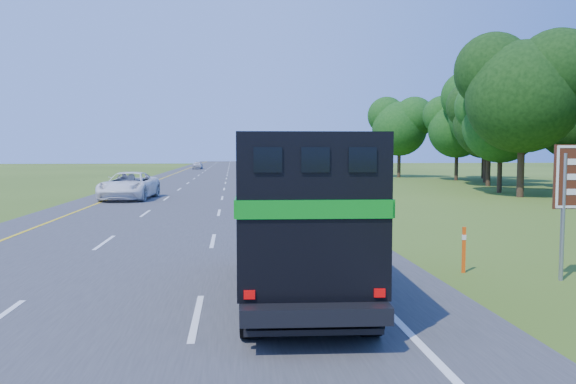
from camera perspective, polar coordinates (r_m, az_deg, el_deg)
name	(u,v)px	position (r m, az deg, el deg)	size (l,w,h in m)	color
road	(204,187)	(49.59, -8.57, 0.50)	(15.00, 260.00, 0.04)	#38383A
lane_markings	(204,187)	(49.59, -8.57, 0.52)	(11.15, 260.00, 0.01)	yellow
horse_truck	(299,212)	(11.92, 1.11, -2.01)	(2.73, 7.77, 3.40)	black
white_suv	(129,186)	(37.80, -15.84, 0.63)	(2.92, 6.34, 1.76)	white
far_car	(197,165)	(99.99, -9.18, 2.71)	(1.63, 4.05, 1.38)	silver
delineator	(464,248)	(15.23, 17.43, -5.47)	(0.10, 0.05, 1.20)	#FC4D0D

